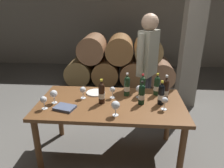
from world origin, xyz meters
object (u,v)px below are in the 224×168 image
(wine_bottle_2, at_px, (142,94))
(wine_bottle_3, at_px, (161,94))
(wine_bottle_0, at_px, (102,93))
(wine_glass_1, at_px, (139,89))
(wine_glass_5, at_px, (44,100))
(wine_glass_6, at_px, (83,90))
(wine_bottle_4, at_px, (157,86))
(wine_glass_0, at_px, (54,94))
(wine_bottle_6, at_px, (166,90))
(wine_glass_2, at_px, (116,106))
(dining_table, at_px, (111,109))
(wine_glass_4, at_px, (165,101))
(tasting_notebook, at_px, (65,108))
(wine_bottle_1, at_px, (142,85))
(wine_bottle_5, at_px, (127,86))
(wine_glass_3, at_px, (112,90))
(serving_plate, at_px, (96,93))
(sommelier_presenting, at_px, (147,62))

(wine_bottle_2, xyz_separation_m, wine_bottle_3, (0.22, 0.01, 0.00))
(wine_bottle_0, height_order, wine_glass_1, wine_bottle_0)
(wine_glass_5, distance_m, wine_glass_6, 0.47)
(wine_bottle_3, distance_m, wine_bottle_4, 0.26)
(wine_glass_0, bearing_deg, wine_glass_1, 12.58)
(wine_bottle_6, relative_size, wine_glass_1, 2.02)
(wine_bottle_4, xyz_separation_m, wine_glass_2, (-0.48, -0.56, -0.01))
(wine_bottle_2, relative_size, wine_glass_6, 1.88)
(dining_table, relative_size, wine_bottle_2, 6.08)
(wine_bottle_3, distance_m, wine_glass_4, 0.13)
(tasting_notebook, bearing_deg, wine_glass_0, 156.67)
(wine_bottle_1, bearing_deg, wine_glass_0, -162.43)
(wine_bottle_4, height_order, wine_glass_1, wine_bottle_4)
(wine_bottle_1, height_order, wine_bottle_5, wine_bottle_5)
(wine_bottle_5, distance_m, wine_glass_2, 0.52)
(wine_bottle_1, bearing_deg, wine_bottle_6, -32.63)
(tasting_notebook, bearing_deg, wine_bottle_4, 39.82)
(dining_table, bearing_deg, wine_glass_3, 84.49)
(wine_glass_4, bearing_deg, tasting_notebook, -176.38)
(wine_bottle_3, relative_size, tasting_notebook, 1.29)
(wine_glass_5, bearing_deg, serving_plate, 42.63)
(wine_bottle_3, bearing_deg, wine_bottle_1, 127.20)
(dining_table, relative_size, wine_bottle_1, 6.29)
(wine_bottle_6, bearing_deg, dining_table, -171.70)
(tasting_notebook, distance_m, serving_plate, 0.52)
(dining_table, relative_size, wine_bottle_4, 6.00)
(dining_table, height_order, wine_bottle_1, wine_bottle_1)
(wine_bottle_0, xyz_separation_m, wine_glass_6, (-0.24, 0.11, -0.02))
(serving_plate, bearing_deg, wine_bottle_0, -67.51)
(wine_glass_3, relative_size, tasting_notebook, 0.65)
(dining_table, height_order, wine_bottle_5, wine_bottle_5)
(wine_bottle_5, distance_m, wine_bottle_6, 0.47)
(wine_glass_3, relative_size, sommelier_presenting, 0.08)
(dining_table, bearing_deg, wine_bottle_3, -0.15)
(wine_bottle_1, relative_size, wine_bottle_5, 0.92)
(wine_bottle_2, distance_m, wine_bottle_5, 0.28)
(wine_glass_0, distance_m, tasting_notebook, 0.23)
(wine_glass_6, xyz_separation_m, sommelier_presenting, (0.81, 0.67, 0.18))
(wine_glass_2, distance_m, wine_glass_6, 0.57)
(wine_glass_0, distance_m, wine_glass_1, 1.01)
(serving_plate, bearing_deg, dining_table, -48.79)
(wine_glass_6, bearing_deg, wine_glass_1, 5.79)
(wine_bottle_2, bearing_deg, wine_bottle_3, 3.04)
(dining_table, xyz_separation_m, wine_bottle_1, (0.38, 0.26, 0.21))
(wine_bottle_0, bearing_deg, wine_glass_5, -162.85)
(wine_bottle_0, xyz_separation_m, wine_glass_1, (0.44, 0.18, -0.02))
(wine_bottle_2, height_order, wine_glass_2, wine_bottle_2)
(wine_bottle_1, height_order, wine_glass_6, wine_bottle_1)
(wine_bottle_1, relative_size, wine_glass_5, 1.83)
(wine_bottle_0, distance_m, wine_glass_1, 0.47)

